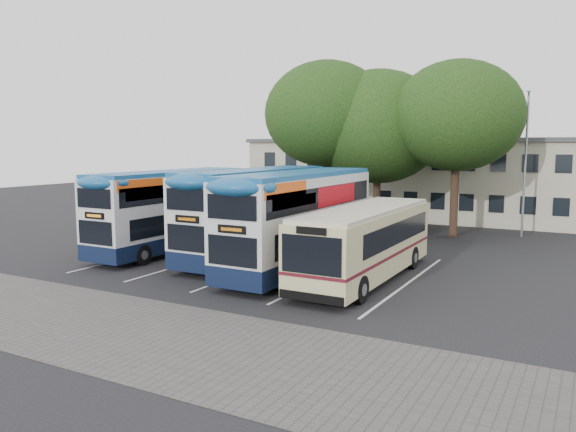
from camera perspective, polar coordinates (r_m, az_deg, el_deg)
The scene contains 12 objects.
ground at distance 20.72m, azimuth -0.78°, elevation -8.78°, with size 120.00×120.00×0.00m, color black.
paving_strip at distance 18.00m, azimuth -14.55°, elevation -11.50°, with size 40.00×6.00×0.01m, color #595654.
bay_lines at distance 26.74m, azimuth -2.51°, elevation -5.09°, with size 14.12×11.00×0.01m.
depot_building at distance 45.46m, azimuth 16.24°, elevation 3.73°, with size 32.40×8.40×6.20m.
lamp_post at distance 37.50m, azimuth 23.00°, elevation 5.71°, with size 0.25×1.05×9.06m.
tree_left at distance 38.45m, azimuth 3.95°, elevation 10.28°, with size 8.36×8.36×11.33m.
tree_mid at distance 38.40m, azimuth 9.13°, elevation 8.93°, with size 8.89×8.89×10.69m.
tree_right at distance 36.09m, azimuth 16.82°, elevation 9.71°, with size 7.91×7.91×10.84m.
bus_dd_left at distance 30.73m, azimuth -11.81°, elevation 0.88°, with size 2.53×10.43×4.34m.
bus_dd_mid at distance 28.40m, azimuth -3.29°, elevation 0.70°, with size 2.62×10.82×4.51m.
bus_dd_right at distance 25.49m, azimuth 1.21°, elevation -0.04°, with size 2.63×10.83×4.51m.
bus_single at distance 24.09m, azimuth 7.93°, elevation -2.30°, with size 2.64×10.37×3.09m.
Camera 1 is at (9.81, -17.33, 5.72)m, focal length 35.00 mm.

